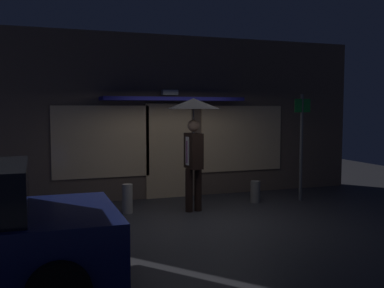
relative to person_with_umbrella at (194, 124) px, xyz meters
name	(u,v)px	position (x,y,z in m)	size (l,w,h in m)	color
ground_plane	(202,219)	(-0.07, -0.67, -1.78)	(18.00, 18.00, 0.00)	#2D2D33
building_facade	(167,117)	(-0.06, 1.67, 0.10)	(9.78, 1.00, 3.77)	brown
person_with_umbrella	(194,124)	(0.00, 0.00, 0.00)	(1.07, 1.07, 2.29)	black
street_sign_post	(301,141)	(2.66, 0.20, -0.42)	(0.40, 0.07, 2.40)	#595B60
sidewalk_bollard	(255,192)	(1.58, 0.34, -1.54)	(0.21, 0.21, 0.48)	slate
sidewalk_bollard_2	(127,199)	(-1.30, 0.28, -1.49)	(0.20, 0.20, 0.59)	#B2A899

